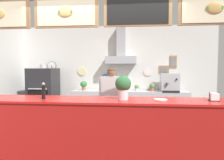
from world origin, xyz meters
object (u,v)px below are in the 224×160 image
object	(u,v)px
potted_thyme	(109,85)
napkin_holder	(214,97)
potted_sage	(84,85)
basil_vase	(123,87)
pizza_oven	(44,97)
potted_rosemary	(137,87)
shop_worker	(112,102)
condiment_plate	(161,99)
pepper_grinder	(43,91)
espresso_machine	(170,82)
potted_oregano	(152,87)

from	to	relation	value
potted_thyme	napkin_holder	bearing A→B (deg)	-54.41
potted_sage	napkin_holder	distance (m)	3.52
potted_sage	potted_thyme	bearing A→B (deg)	-2.98
potted_sage	basil_vase	distance (m)	2.81
pizza_oven	napkin_holder	bearing A→B (deg)	-33.53
basil_vase	potted_rosemary	bearing A→B (deg)	84.80
pizza_oven	basil_vase	distance (m)	3.29
pizza_oven	basil_vase	world-z (taller)	pizza_oven
potted_rosemary	potted_thyme	bearing A→B (deg)	-175.58
shop_worker	condiment_plate	bearing A→B (deg)	135.89
shop_worker	pepper_grinder	bearing A→B (deg)	70.73
shop_worker	potted_thyme	bearing A→B (deg)	-67.65
potted_sage	condiment_plate	world-z (taller)	potted_sage
shop_worker	espresso_machine	world-z (taller)	shop_worker
espresso_machine	condiment_plate	distance (m)	2.53
basil_vase	condiment_plate	size ratio (longest dim) A/B	1.84
shop_worker	potted_rosemary	world-z (taller)	shop_worker
potted_oregano	pizza_oven	bearing A→B (deg)	-177.12
shop_worker	basil_vase	bearing A→B (deg)	115.98
potted_oregano	potted_sage	world-z (taller)	potted_sage
pizza_oven	basil_vase	size ratio (longest dim) A/B	4.67
potted_rosemary	potted_sage	world-z (taller)	potted_sage
basil_vase	potted_thyme	bearing A→B (deg)	101.21
pizza_oven	potted_oregano	distance (m)	2.89
pizza_oven	shop_worker	size ratio (longest dim) A/B	1.06
potted_thyme	potted_sage	size ratio (longest dim) A/B	1.06
potted_oregano	condiment_plate	distance (m)	2.48
potted_oregano	napkin_holder	world-z (taller)	napkin_holder
pizza_oven	shop_worker	xyz separation A→B (m)	(1.94, -1.02, 0.06)
condiment_plate	pepper_grinder	world-z (taller)	pepper_grinder
potted_oregano	pepper_grinder	size ratio (longest dim) A/B	0.85
shop_worker	potted_thyme	distance (m)	1.21
potted_thyme	potted_sage	xyz separation A→B (m)	(-0.70, 0.04, -0.00)
pizza_oven	espresso_machine	distance (m)	3.34
potted_thyme	basil_vase	xyz separation A→B (m)	(0.50, -2.50, 0.19)
potted_sage	napkin_holder	bearing A→B (deg)	-45.51
condiment_plate	shop_worker	bearing A→B (deg)	122.79
shop_worker	espresso_machine	distance (m)	1.83
shop_worker	potted_rosemary	size ratio (longest dim) A/B	9.57
potted_sage	condiment_plate	size ratio (longest dim) A/B	1.31
espresso_machine	shop_worker	bearing A→B (deg)	-139.93
pizza_oven	potted_oregano	size ratio (longest dim) A/B	7.79
potted_thyme	napkin_holder	xyz separation A→B (m)	(1.77, -2.48, 0.05)
basil_vase	condiment_plate	xyz separation A→B (m)	(0.54, 0.03, -0.18)
potted_sage	condiment_plate	bearing A→B (deg)	-55.42
shop_worker	condiment_plate	distance (m)	1.58
espresso_machine	pepper_grinder	size ratio (longest dim) A/B	1.93
pepper_grinder	potted_oregano	bearing A→B (deg)	54.47
espresso_machine	potted_oregano	distance (m)	0.45
pizza_oven	espresso_machine	xyz separation A→B (m)	(3.31, 0.14, 0.40)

